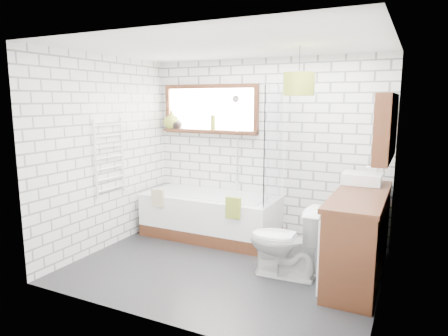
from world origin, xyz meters
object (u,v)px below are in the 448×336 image
at_px(vanity, 359,235).
at_px(toilet, 285,241).
at_px(basin, 362,178).
at_px(pendant, 299,84).
at_px(bathtub, 211,216).

relative_size(vanity, toilet, 2.06).
distance_m(basin, pendant, 1.41).
bearing_deg(pendant, toilet, -105.33).
bearing_deg(basin, bathtub, -178.79).
xyz_separation_m(basin, toilet, (-0.67, -0.83, -0.61)).
xyz_separation_m(bathtub, pendant, (1.40, -0.61, 1.79)).
bearing_deg(toilet, vanity, 111.62).
distance_m(vanity, toilet, 0.80).
xyz_separation_m(basin, pendant, (-0.62, -0.66, 1.08)).
xyz_separation_m(toilet, pendant, (0.05, 0.18, 1.70)).
relative_size(vanity, basin, 3.81).
height_order(basin, toilet, basin).
xyz_separation_m(vanity, pendant, (-0.68, -0.16, 1.62)).
bearing_deg(bathtub, toilet, -30.38).
distance_m(bathtub, pendant, 2.36).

